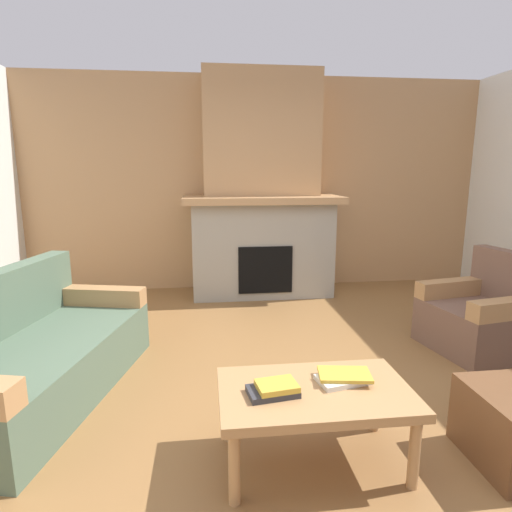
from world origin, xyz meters
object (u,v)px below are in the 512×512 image
couch (34,357)px  armchair (483,317)px  fireplace (261,201)px  coffee_table (315,398)px

couch → armchair: bearing=5.9°
fireplace → coffee_table: bearing=-92.5°
armchair → coffee_table: armchair is taller
fireplace → armchair: bearing=-49.7°
armchair → fireplace: bearing=130.3°
couch → coffee_table: (1.74, -0.90, 0.09)m
couch → coffee_table: bearing=-27.4°
armchair → coffee_table: (-1.82, -1.27, 0.08)m
armchair → coffee_table: bearing=-145.2°
fireplace → couch: size_ratio=1.39×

